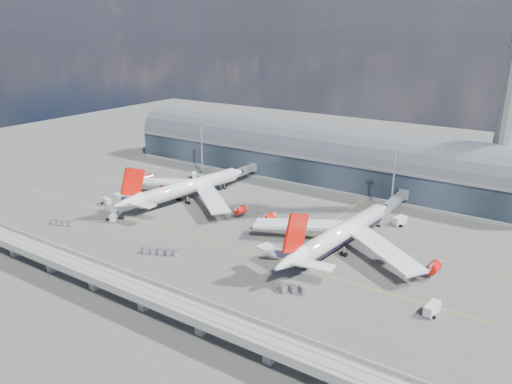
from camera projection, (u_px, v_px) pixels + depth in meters
The scene contains 19 objects.
ground at pixel (212, 228), 188.43m from camera, with size 500.00×500.00×0.00m, color #474744.
taxi_lines at pixel (246, 211), 205.87m from camera, with size 200.00×80.12×0.01m.
terminal at pixel (310, 156), 246.33m from camera, with size 200.00×30.00×28.00m.
guideway at pixel (93, 273), 143.35m from camera, with size 220.00×8.50×7.20m.
floodlight_mast_left at pixel (202, 147), 253.70m from camera, with size 3.00×0.70×25.70m.
floodlight_mast_right at pixel (393, 179), 201.22m from camera, with size 3.00×0.70×25.70m.
airliner_left at pixel (185, 188), 214.98m from camera, with size 66.13×69.61×21.27m.
airliner_right at pixel (340, 235), 167.64m from camera, with size 67.19×70.26×22.28m.
jet_bridge_left at pixel (241, 172), 241.50m from camera, with size 4.40×28.00×7.25m.
jet_bridge_right at pixel (393, 203), 199.89m from camera, with size 4.40×32.00×7.25m.
service_truck_0 at pixel (114, 216), 195.84m from camera, with size 5.97×6.93×2.87m.
service_truck_1 at pixel (107, 201), 213.06m from camera, with size 4.88×3.05×2.63m.
service_truck_2 at pixel (281, 254), 163.56m from camera, with size 8.32×5.88×2.96m.
service_truck_3 at pixel (432, 309), 132.11m from camera, with size 3.29×6.50×3.01m.
service_truck_4 at pixel (399, 221), 190.89m from camera, with size 4.36×6.23×3.30m.
service_truck_5 at pixel (194, 175), 249.69m from camera, with size 5.13×5.23×2.56m.
cargo_train_0 at pixel (62, 223), 190.78m from camera, with size 9.82×4.96×1.65m.
cargo_train_1 at pixel (160, 252), 166.53m from camera, with size 13.38×6.51×1.82m.
cargo_train_2 at pixel (293, 289), 143.14m from camera, with size 8.04×5.47×1.84m.
Camera 1 is at (110.25, -135.88, 73.11)m, focal length 35.00 mm.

